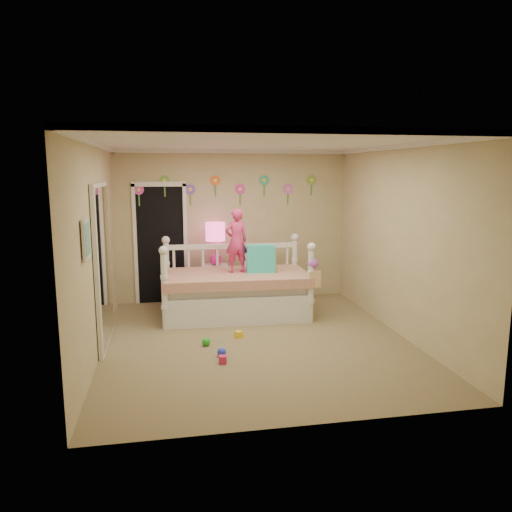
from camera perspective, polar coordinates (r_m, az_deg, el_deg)
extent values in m
cube|color=#7F684C|center=(6.64, 0.09, -9.88)|extent=(4.00, 4.50, 0.01)
cube|color=white|center=(6.26, 0.10, 13.14)|extent=(4.00, 4.50, 0.01)
cube|color=tan|center=(8.52, -2.68, 3.51)|extent=(4.00, 0.01, 2.60)
cube|color=tan|center=(6.27, -18.18, 0.73)|extent=(0.01, 4.50, 2.60)
cube|color=tan|center=(6.96, 16.51, 1.68)|extent=(0.01, 4.50, 2.60)
cube|color=#29CEA6|center=(7.58, 0.57, -0.32)|extent=(0.44, 0.19, 0.43)
cube|color=#8FC73C|center=(7.62, 0.91, -0.58)|extent=(0.38, 0.16, 0.35)
imported|color=#E63477|center=(7.55, -2.32, 1.78)|extent=(0.40, 0.30, 0.99)
cube|color=white|center=(8.35, -4.68, -3.34)|extent=(0.41, 0.32, 0.68)
sphere|color=#D41C89|center=(8.26, -4.73, -0.39)|extent=(0.20, 0.20, 0.20)
cylinder|color=#D41C89|center=(8.23, -4.75, 1.04)|extent=(0.03, 0.03, 0.42)
cylinder|color=#F3489B|center=(8.19, -4.77, 2.85)|extent=(0.33, 0.33, 0.31)
cube|color=black|center=(8.46, -11.07, 1.48)|extent=(0.90, 0.04, 2.07)
cube|color=white|center=(6.60, -17.38, -1.00)|extent=(0.07, 1.30, 2.10)
cube|color=white|center=(5.35, -19.25, 1.87)|extent=(0.05, 0.34, 0.42)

